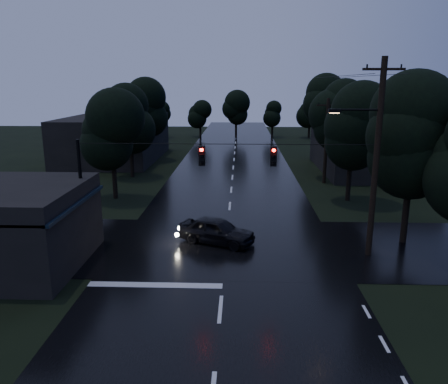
{
  "coord_description": "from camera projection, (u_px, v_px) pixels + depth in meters",
  "views": [
    {
      "loc": [
        0.74,
        -10.7,
        8.76
      ],
      "look_at": [
        -0.17,
        13.29,
        2.75
      ],
      "focal_mm": 35.0,
      "sensor_mm": 36.0,
      "label": 1
    }
  ],
  "objects": [
    {
      "name": "utility_pole_main",
      "position": [
        375.0,
        156.0,
        21.64
      ],
      "size": [
        3.5,
        0.3,
        10.0
      ],
      "color": "black",
      "rests_on": "ground"
    },
    {
      "name": "main_road",
      "position": [
        232.0,
        178.0,
        41.61
      ],
      "size": [
        12.0,
        120.0,
        0.02
      ],
      "primitive_type": "cube",
      "color": "black",
      "rests_on": "ground"
    },
    {
      "name": "tree_left_a",
      "position": [
        112.0,
        131.0,
        32.91
      ],
      "size": [
        3.92,
        3.92,
        8.26
      ],
      "color": "black",
      "rests_on": "ground"
    },
    {
      "name": "building_far_left",
      "position": [
        115.0,
        138.0,
        51.21
      ],
      "size": [
        10.0,
        16.0,
        5.0
      ],
      "primitive_type": "cube",
      "color": "black",
      "rests_on": "ground"
    },
    {
      "name": "tree_right_b",
      "position": [
        338.0,
        114.0,
        39.8
      ],
      "size": [
        4.48,
        4.48,
        9.44
      ],
      "color": "black",
      "rests_on": "ground"
    },
    {
      "name": "tree_right_a",
      "position": [
        353.0,
        127.0,
        32.16
      ],
      "size": [
        4.2,
        4.2,
        8.85
      ],
      "color": "black",
      "rests_on": "ground"
    },
    {
      "name": "utility_pole_far",
      "position": [
        326.0,
        140.0,
        38.42
      ],
      "size": [
        2.0,
        0.3,
        7.5
      ],
      "color": "black",
      "rests_on": "ground"
    },
    {
      "name": "cross_street",
      "position": [
        226.0,
        246.0,
        24.16
      ],
      "size": [
        60.0,
        9.0,
        0.02
      ],
      "primitive_type": "cube",
      "color": "black",
      "rests_on": "ground"
    },
    {
      "name": "tree_left_b",
      "position": [
        130.0,
        118.0,
        40.6
      ],
      "size": [
        4.2,
        4.2,
        8.85
      ],
      "color": "black",
      "rests_on": "ground"
    },
    {
      "name": "tree_corner_near",
      "position": [
        414.0,
        136.0,
        23.31
      ],
      "size": [
        4.48,
        4.48,
        9.44
      ],
      "color": "black",
      "rests_on": "ground"
    },
    {
      "name": "span_signals",
      "position": [
        237.0,
        155.0,
        21.89
      ],
      "size": [
        15.0,
        0.37,
        1.12
      ],
      "color": "black",
      "rests_on": "ground"
    },
    {
      "name": "building_far_right",
      "position": [
        370.0,
        149.0,
        44.44
      ],
      "size": [
        10.0,
        14.0,
        4.4
      ],
      "primitive_type": "cube",
      "color": "black",
      "rests_on": "ground"
    },
    {
      "name": "tree_right_c",
      "position": [
        324.0,
        105.0,
        49.38
      ],
      "size": [
        4.76,
        4.76,
        10.03
      ],
      "color": "black",
      "rests_on": "ground"
    },
    {
      "name": "tree_left_c",
      "position": [
        146.0,
        108.0,
        50.22
      ],
      "size": [
        4.48,
        4.48,
        9.44
      ],
      "color": "black",
      "rests_on": "ground"
    },
    {
      "name": "car",
      "position": [
        217.0,
        231.0,
        24.42
      ],
      "size": [
        4.64,
        3.27,
        1.47
      ],
      "primitive_type": "imported",
      "rotation": [
        0.0,
        0.0,
        1.17
      ],
      "color": "black",
      "rests_on": "ground"
    },
    {
      "name": "anchor_pole_left",
      "position": [
        82.0,
        197.0,
        22.74
      ],
      "size": [
        0.18,
        0.18,
        6.0
      ],
      "primitive_type": "cylinder",
      "color": "black",
      "rests_on": "ground"
    }
  ]
}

